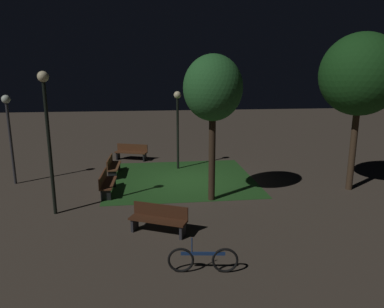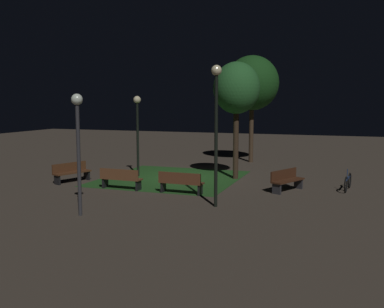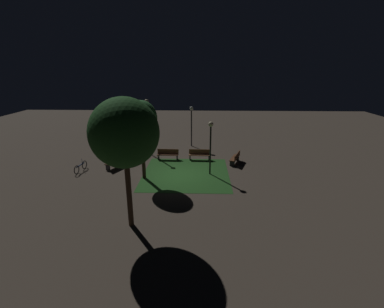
{
  "view_description": "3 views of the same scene",
  "coord_description": "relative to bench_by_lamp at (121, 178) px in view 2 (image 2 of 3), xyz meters",
  "views": [
    {
      "loc": [
        15.48,
        -1.68,
        4.88
      ],
      "look_at": [
        0.47,
        0.19,
        1.36
      ],
      "focal_mm": 33.32,
      "sensor_mm": 36.0,
      "label": 1
    },
    {
      "loc": [
        7.54,
        -19.53,
        3.67
      ],
      "look_at": [
        0.88,
        -0.77,
        1.29
      ],
      "focal_mm": 41.27,
      "sensor_mm": 36.0,
      "label": 2
    },
    {
      "loc": [
        -1.41,
        18.61,
        7.64
      ],
      "look_at": [
        -0.79,
        -0.83,
        1.34
      ],
      "focal_mm": 25.59,
      "sensor_mm": 36.0,
      "label": 3
    }
  ],
  "objects": [
    {
      "name": "bench_lawn_edge",
      "position": [
        2.69,
        0.0,
        0.0
      ],
      "size": [
        1.82,
        0.54,
        0.88
      ],
      "color": "brown",
      "rests_on": "ground"
    },
    {
      "name": "lamp_post_path_center",
      "position": [
        0.82,
        -4.19,
        2.23
      ],
      "size": [
        0.36,
        0.36,
        3.91
      ],
      "color": "#333338",
      "rests_on": "ground"
    },
    {
      "name": "bicycle",
      "position": [
        8.96,
        3.0,
        -0.14
      ],
      "size": [
        0.29,
        1.75,
        0.93
      ],
      "color": "black",
      "rests_on": "ground"
    },
    {
      "name": "bench_path_side",
      "position": [
        6.58,
        1.99,
        0.0
      ],
      "size": [
        1.21,
        1.83,
        0.88
      ],
      "color": "#422314",
      "rests_on": "ground"
    },
    {
      "name": "bench_by_lamp",
      "position": [
        0.0,
        0.0,
        0.0
      ],
      "size": [
        1.81,
        0.53,
        0.88
      ],
      "color": "brown",
      "rests_on": "ground"
    },
    {
      "name": "bench_back_row",
      "position": [
        -2.96,
        0.78,
        0.0
      ],
      "size": [
        1.06,
        1.86,
        0.88
      ],
      "color": "#512D19",
      "rests_on": "ground"
    },
    {
      "name": "tree_back_right",
      "position": [
        3.37,
        10.13,
        4.25
      ],
      "size": [
        3.18,
        3.18,
        6.38
      ],
      "color": "#423021",
      "rests_on": "ground"
    },
    {
      "name": "grass_lawn",
      "position": [
        0.98,
        3.19,
        -0.48
      ],
      "size": [
        6.28,
        6.64,
        0.01
      ],
      "primitive_type": "cube",
      "color": "#23511E",
      "rests_on": "ground"
    },
    {
      "name": "tree_tall_center",
      "position": [
        3.91,
        4.12,
        3.76
      ],
      "size": [
        2.17,
        2.17,
        5.5
      ],
      "color": "#38281C",
      "rests_on": "ground"
    },
    {
      "name": "lamp_post_plaza_west",
      "position": [
        4.61,
        -1.57,
        2.81
      ],
      "size": [
        0.36,
        0.36,
        4.89
      ],
      "color": "black",
      "rests_on": "ground"
    },
    {
      "name": "ground_plane",
      "position": [
        1.35,
        3.43,
        -0.48
      ],
      "size": [
        60.0,
        60.0,
        0.0
      ],
      "primitive_type": "plane",
      "color": "#473D33"
    },
    {
      "name": "lamp_post_plaza_east",
      "position": [
        -0.78,
        3.21,
        2.24
      ],
      "size": [
        0.36,
        0.36,
        3.93
      ],
      "color": "black",
      "rests_on": "ground"
    }
  ]
}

